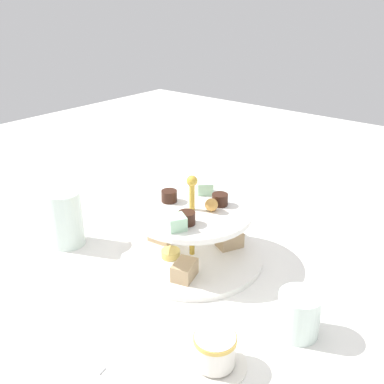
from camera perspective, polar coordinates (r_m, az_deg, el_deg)
ground_plane at (r=0.85m, az=-0.00°, el=-8.60°), size 2.40×2.40×0.00m
tiered_serving_stand at (r=0.83m, az=-0.01°, el=-5.84°), size 0.27×0.27×0.17m
water_glass_tall_right at (r=0.91m, az=-16.13°, el=-3.34°), size 0.07×0.07×0.11m
water_glass_short_left at (r=0.69m, az=13.73°, el=-15.20°), size 0.06×0.06×0.07m
teacup_with_saucer at (r=0.63m, az=2.99°, el=-20.07°), size 0.09×0.09×0.05m
butter_knife_left at (r=1.13m, az=0.70°, el=-0.02°), size 0.10×0.15×0.00m
butter_knife_right at (r=0.69m, az=-17.31°, el=-18.81°), size 0.04×0.17×0.00m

